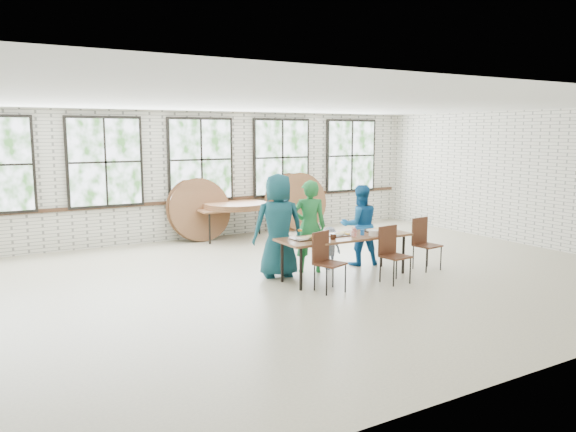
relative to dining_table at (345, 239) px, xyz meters
name	(u,v)px	position (x,y,z in m)	size (l,w,h in m)	color
room	(201,162)	(-0.72, 4.75, 1.14)	(12.00, 12.00, 12.00)	beige
dining_table	(345,239)	(0.00, 0.00, 0.00)	(2.42, 0.85, 0.74)	brown
chair_near_left	(325,256)	(-0.75, -0.49, -0.13)	(0.53, 0.52, 0.95)	#4E2A1A
chair_near_right	(391,249)	(0.52, -0.62, -0.13)	(0.46, 0.45, 0.95)	#4E2A1A
chair_spare	(423,239)	(1.64, -0.21, -0.13)	(0.47, 0.46, 0.95)	#4E2A1A
adult_teal	(278,226)	(-0.95, 0.65, 0.22)	(0.89, 0.58, 1.82)	#18535E
adult_green	(309,226)	(-0.31, 0.65, 0.15)	(0.61, 0.40, 1.67)	#1F7736
toddler	(330,248)	(0.14, 0.65, -0.30)	(0.51, 0.29, 0.79)	#152043
adult_blue	(360,225)	(0.83, 0.65, 0.08)	(0.74, 0.58, 1.53)	#16589A
storage_table	(235,210)	(-0.09, 4.23, 0.00)	(1.83, 0.83, 0.74)	brown
tabletop_clutter	(351,234)	(0.11, -0.04, 0.08)	(1.98, 0.60, 0.11)	black
round_tops_stacked	(235,205)	(-0.09, 4.23, 0.12)	(1.50, 1.50, 0.13)	brown
round_tops_leaning	(250,205)	(0.44, 4.52, 0.05)	(4.31, 0.52, 1.49)	brown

